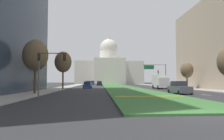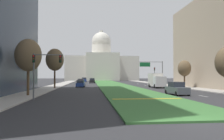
# 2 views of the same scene
# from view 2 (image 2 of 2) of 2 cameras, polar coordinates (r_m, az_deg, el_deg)

# --- Properties ---
(ground_plane) EXTENTS (260.00, 260.00, 0.00)m
(ground_plane) POSITION_cam_2_polar(r_m,az_deg,el_deg) (69.17, -0.41, -3.66)
(ground_plane) COLOR #2B2B2D
(grass_median) EXTENTS (8.68, 101.77, 0.14)m
(grass_median) POSITION_cam_2_polar(r_m,az_deg,el_deg) (63.54, 0.06, -3.81)
(grass_median) COLOR #386B33
(grass_median) RESTS_ON ground_plane
(median_curb_nose) EXTENTS (7.82, 0.50, 0.04)m
(median_curb_nose) POSITION_cam_2_polar(r_m,az_deg,el_deg) (25.07, 9.08, -7.34)
(median_curb_nose) COLOR gold
(median_curb_nose) RESTS_ON grass_median
(lane_dashes_right) EXTENTS (0.16, 43.40, 0.01)m
(lane_dashes_right) POSITION_cam_2_polar(r_m,az_deg,el_deg) (50.84, 11.56, -4.46)
(lane_dashes_right) COLOR silver
(lane_dashes_right) RESTS_ON ground_plane
(sidewalk_left) EXTENTS (4.00, 101.77, 0.15)m
(sidewalk_left) POSITION_cam_2_polar(r_m,az_deg,el_deg) (58.23, -14.27, -3.98)
(sidewalk_left) COLOR #9E9991
(sidewalk_left) RESTS_ON ground_plane
(sidewalk_right) EXTENTS (4.00, 101.77, 0.15)m
(sidewalk_right) POSITION_cam_2_polar(r_m,az_deg,el_deg) (61.41, 14.72, -3.84)
(sidewalk_right) COLOR #9E9991
(sidewalk_right) RESTS_ON ground_plane
(capitol_building) EXTENTS (38.65, 27.62, 28.28)m
(capitol_building) POSITION_cam_2_polar(r_m,az_deg,el_deg) (124.74, -2.75, 1.22)
(capitol_building) COLOR beige
(capitol_building) RESTS_ON ground_plane
(traffic_light_near_left) EXTENTS (3.34, 0.35, 5.20)m
(traffic_light_near_left) POSITION_cam_2_polar(r_m,az_deg,el_deg) (25.60, -17.71, 0.98)
(traffic_light_near_left) COLOR #515456
(traffic_light_near_left) RESTS_ON ground_plane
(traffic_light_far_right) EXTENTS (0.28, 0.35, 5.20)m
(traffic_light_far_right) POSITION_cam_2_polar(r_m,az_deg,el_deg) (66.07, 10.92, -0.87)
(traffic_light_far_right) COLOR #515456
(traffic_light_far_right) RESTS_ON ground_plane
(overhead_guide_sign) EXTENTS (6.38, 0.20, 6.50)m
(overhead_guide_sign) POSITION_cam_2_polar(r_m,az_deg,el_deg) (59.21, 10.65, 0.50)
(overhead_guide_sign) COLOR #515456
(overhead_guide_sign) RESTS_ON ground_plane
(street_tree_left_near) EXTENTS (3.44, 3.44, 7.58)m
(street_tree_left_near) POSITION_cam_2_polar(r_m,az_deg,el_deg) (31.26, -20.79, 3.53)
(street_tree_left_near) COLOR #4C3823
(street_tree_left_near) RESTS_ON ground_plane
(street_tree_left_mid) EXTENTS (3.71, 3.71, 8.34)m
(street_tree_left_mid) POSITION_cam_2_polar(r_m,az_deg,el_deg) (47.57, -14.54, 2.55)
(street_tree_left_mid) COLOR #4C3823
(street_tree_left_mid) RESTS_ON ground_plane
(street_tree_right_mid) EXTENTS (2.82, 2.82, 6.07)m
(street_tree_right_mid) POSITION_cam_2_polar(r_m,az_deg,el_deg) (50.83, 18.16, 0.40)
(street_tree_right_mid) COLOR #4C3823
(street_tree_right_mid) RESTS_ON ground_plane
(sedan_lead_stopped) EXTENTS (2.02, 4.67, 1.84)m
(sedan_lead_stopped) POSITION_cam_2_polar(r_m,az_deg,el_deg) (32.76, 16.34, -4.67)
(sedan_lead_stopped) COLOR #4C5156
(sedan_lead_stopped) RESTS_ON ground_plane
(sedan_midblock) EXTENTS (2.08, 4.22, 1.65)m
(sedan_midblock) POSITION_cam_2_polar(r_m,az_deg,el_deg) (52.49, -8.13, -3.53)
(sedan_midblock) COLOR navy
(sedan_midblock) RESTS_ON ground_plane
(sedan_distant) EXTENTS (1.89, 4.53, 1.81)m
(sedan_distant) POSITION_cam_2_polar(r_m,az_deg,el_deg) (62.86, -8.06, -3.11)
(sedan_distant) COLOR maroon
(sedan_distant) RESTS_ON ground_plane
(sedan_far_horizon) EXTENTS (2.05, 4.29, 1.74)m
(sedan_far_horizon) POSITION_cam_2_polar(r_m,az_deg,el_deg) (78.92, -5.14, -2.78)
(sedan_far_horizon) COLOR black
(sedan_far_horizon) RESTS_ON ground_plane
(sedan_very_far) EXTENTS (2.11, 4.58, 1.85)m
(sedan_very_far) POSITION_cam_2_polar(r_m,az_deg,el_deg) (91.29, -7.22, -2.56)
(sedan_very_far) COLOR navy
(sedan_very_far) RESTS_ON ground_plane
(box_truck_delivery) EXTENTS (2.40, 6.40, 3.20)m
(box_truck_delivery) POSITION_cam_2_polar(r_m,az_deg,el_deg) (50.53, 11.38, -2.58)
(box_truck_delivery) COLOR silver
(box_truck_delivery) RESTS_ON ground_plane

